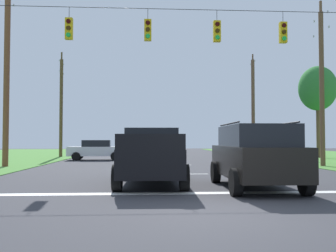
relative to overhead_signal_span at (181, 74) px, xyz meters
The scene contains 17 objects.
ground_plane 10.02m from the overhead_signal_span, 90.26° to the right, with size 120.00×120.00×0.00m, color #333338.
stop_bar_stripe 7.34m from the overhead_signal_span, 90.40° to the right, with size 14.68×0.45×0.01m, color white.
lane_dash_0 4.49m from the overhead_signal_span, 101.91° to the left, with size 0.15×2.50×0.01m, color white.
lane_dash_1 7.66m from the overhead_signal_span, 90.38° to the left, with size 0.15×2.50×0.01m, color white.
lane_dash_2 13.14m from the overhead_signal_span, 90.19° to the left, with size 0.15×2.50×0.01m, color white.
lane_dash_3 24.44m from the overhead_signal_span, 90.10° to the left, with size 0.15×2.50×0.01m, color white.
overhead_signal_span is the anchor object (origin of this frame).
pickup_truck 5.09m from the overhead_signal_span, 112.11° to the right, with size 2.41×5.46×1.95m.
suv_black 6.26m from the overhead_signal_span, 69.23° to the right, with size 2.29×4.84×2.05m.
distant_car_crossing_white 10.34m from the overhead_signal_span, 56.63° to the left, with size 2.11×4.34×1.52m.
distant_car_oncoming 18.18m from the overhead_signal_span, 59.35° to the left, with size 2.17×4.38×1.52m.
distant_car_far_parked 13.97m from the overhead_signal_span, 113.34° to the left, with size 4.37×2.15×1.52m.
utility_pole_mid_right 9.81m from the overhead_signal_span, 27.75° to the left, with size 0.27×1.99×9.72m.
utility_pole_far_right 20.48m from the overhead_signal_span, 64.89° to the left, with size 0.33×1.58×9.80m.
utility_pole_mid_left 10.95m from the overhead_signal_span, 151.32° to the left, with size 0.33×1.97×11.50m.
utility_pole_far_left 20.01m from the overhead_signal_span, 117.55° to the left, with size 0.30×1.78×9.54m.
tree_roadside_right 19.62m from the overhead_signal_span, 47.80° to the left, with size 3.19×3.19×7.88m.
Camera 1 is at (-1.56, -7.54, 1.53)m, focal length 39.89 mm.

